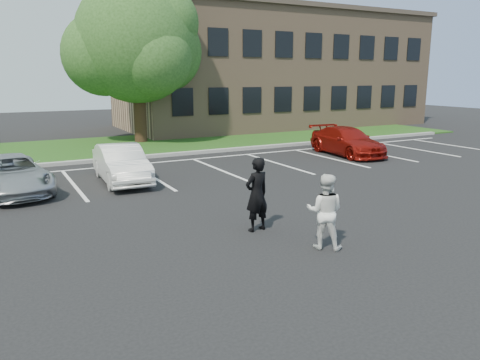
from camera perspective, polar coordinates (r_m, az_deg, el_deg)
name	(u,v)px	position (r m, az deg, el deg)	size (l,w,h in m)	color
ground_plane	(261,242)	(10.70, 2.55, -7.58)	(90.00, 90.00, 0.00)	black
curb	(124,158)	(21.56, -13.95, 2.58)	(40.00, 0.30, 0.15)	gray
grass_strip	(104,147)	(25.42, -16.22, 3.85)	(44.00, 8.00, 0.08)	#244516
stall_lines	(178,169)	(19.12, -7.58, 1.38)	(34.00, 5.36, 0.01)	white
office_building	(272,69)	(36.12, 3.96, 13.32)	(22.40, 10.40, 8.30)	#93755A
tree	(138,44)	(26.86, -12.36, 15.87)	(7.80, 7.20, 8.80)	black
man_black_suit	(257,194)	(11.23, 2.06, -1.77)	(0.66, 0.43, 1.81)	black
man_white_shirt	(325,211)	(10.27, 10.30, -3.79)	(0.80, 0.63, 1.66)	white
car_silver_minivan	(11,175)	(16.58, -26.17, 0.59)	(2.02, 4.38, 1.22)	#ACAFB4
car_white_sedan	(121,164)	(16.99, -14.25, 1.93)	(1.39, 3.99, 1.31)	white
car_red_compact	(347,141)	(22.80, 12.92, 4.62)	(1.82, 4.47, 1.30)	maroon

